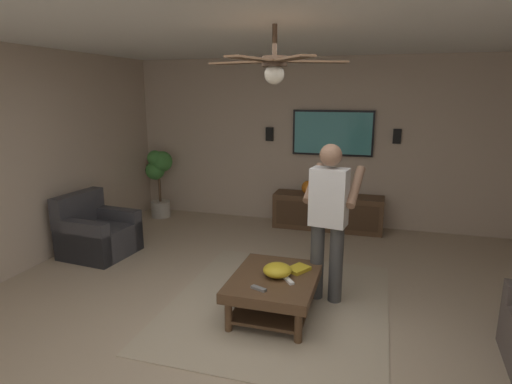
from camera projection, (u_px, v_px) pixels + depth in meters
ground_plane at (244, 342)px, 3.69m from camera, size 8.76×8.76×0.00m
wall_back_tv at (315, 142)px, 6.83m from camera, size 0.10×6.27×2.66m
ceiling_slab at (242, 9)px, 3.06m from camera, size 7.50×6.27×0.10m
area_rug at (279, 304)px, 4.33m from camera, size 2.49×2.16×0.01m
armchair at (97, 234)px, 5.63m from camera, size 0.87×0.88×0.82m
coffee_table at (274, 286)px, 4.08m from camera, size 1.00×0.80×0.40m
media_console at (328, 212)px, 6.68m from camera, size 0.45×1.70×0.55m
tv at (333, 133)px, 6.62m from camera, size 0.05×1.26×0.71m
person_standing at (329, 214)px, 4.24m from camera, size 0.59×0.59×1.64m
potted_plant_tall at (159, 174)px, 7.23m from camera, size 0.37×0.46×1.17m
bowl at (277, 270)px, 4.04m from camera, size 0.28×0.28×0.12m
remote_white at (289, 281)px, 3.93m from camera, size 0.15×0.13×0.02m
remote_black at (279, 275)px, 4.07m from camera, size 0.13×0.14×0.02m
remote_grey at (259, 288)px, 3.78m from camera, size 0.10×0.16×0.02m
book at (298, 269)px, 4.18m from camera, size 0.27×0.25×0.04m
vase_round at (308, 187)px, 6.65m from camera, size 0.22×0.22×0.22m
wall_speaker_left at (397, 136)px, 6.37m from camera, size 0.06×0.12×0.22m
wall_speaker_right at (270, 134)px, 6.93m from camera, size 0.06×0.12×0.22m
ceiling_fan at (274, 65)px, 3.35m from camera, size 1.19×1.17×0.46m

